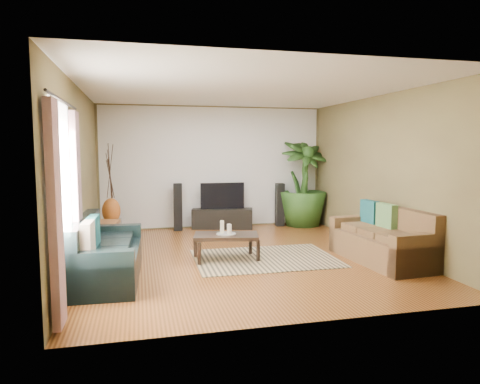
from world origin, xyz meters
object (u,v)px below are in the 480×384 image
object	(u,v)px
potted_plant	(303,183)
vase	(111,211)
television	(222,196)
pedestal	(112,229)
speaker_left	(178,207)
speaker_right	(280,205)
coffee_table	(226,247)
tv_stand	(222,218)
sofa_right	(381,235)
side_table	(104,235)
sofa_left	(108,249)

from	to	relation	value
potted_plant	vase	world-z (taller)	potted_plant
television	potted_plant	size ratio (longest dim) A/B	0.50
pedestal	speaker_left	bearing A→B (deg)	23.87
speaker_right	potted_plant	xyz separation A→B (m)	(0.53, -0.07, 0.49)
coffee_table	tv_stand	size ratio (longest dim) A/B	0.76
sofa_right	speaker_left	distance (m)	4.37
speaker_left	side_table	bearing A→B (deg)	-127.60
pedestal	vase	xyz separation A→B (m)	(0.00, 0.00, 0.37)
vase	pedestal	bearing A→B (deg)	0.00
tv_stand	speaker_right	size ratio (longest dim) A/B	1.36
television	speaker_left	distance (m)	1.00
coffee_table	tv_stand	distance (m)	2.66
sofa_left	pedestal	xyz separation A→B (m)	(-0.11, 2.67, -0.23)
pedestal	sofa_left	bearing A→B (deg)	-87.71
sofa_left	side_table	distance (m)	1.82
coffee_table	sofa_left	bearing A→B (deg)	-148.39
tv_stand	television	world-z (taller)	television
sofa_left	television	xyz separation A→B (m)	(2.22, 3.27, 0.30)
potted_plant	side_table	world-z (taller)	potted_plant
side_table	vase	bearing A→B (deg)	85.11
sofa_right	coffee_table	size ratio (longest dim) A/B	1.77
television	speaker_left	bearing A→B (deg)	180.00
coffee_table	television	xyz separation A→B (m)	(0.45, 2.62, 0.52)
pedestal	vase	world-z (taller)	vase
speaker_left	speaker_right	distance (m)	2.31
tv_stand	side_table	world-z (taller)	side_table
potted_plant	pedestal	size ratio (longest dim) A/B	5.08
potted_plant	sofa_left	bearing A→B (deg)	-141.96
pedestal	vase	distance (m)	0.37
sofa_left	speaker_right	size ratio (longest dim) A/B	1.92
television	pedestal	xyz separation A→B (m)	(-2.32, -0.60, -0.54)
speaker_left	potted_plant	distance (m)	2.88
pedestal	coffee_table	bearing A→B (deg)	-47.29
sofa_right	tv_stand	bearing A→B (deg)	-154.70
vase	television	bearing A→B (deg)	14.38
speaker_left	speaker_right	size ratio (longest dim) A/B	1.04
sofa_right	vase	size ratio (longest dim) A/B	3.63
television	speaker_right	xyz separation A→B (m)	(1.34, 0.00, -0.24)
sofa_right	potted_plant	size ratio (longest dim) A/B	0.92
sofa_right	tv_stand	distance (m)	3.81
tv_stand	speaker_left	bearing A→B (deg)	-165.04
speaker_left	tv_stand	bearing A→B (deg)	6.59
sofa_right	coffee_table	distance (m)	2.44
television	speaker_right	size ratio (longest dim) A/B	1.00
sofa_right	side_table	distance (m)	4.66
vase	side_table	world-z (taller)	vase
vase	sofa_right	bearing A→B (deg)	-32.77
side_table	television	bearing A→B (deg)	31.36
coffee_table	vase	xyz separation A→B (m)	(-1.87, 2.03, 0.35)
television	vase	xyz separation A→B (m)	(-2.32, -0.60, -0.17)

